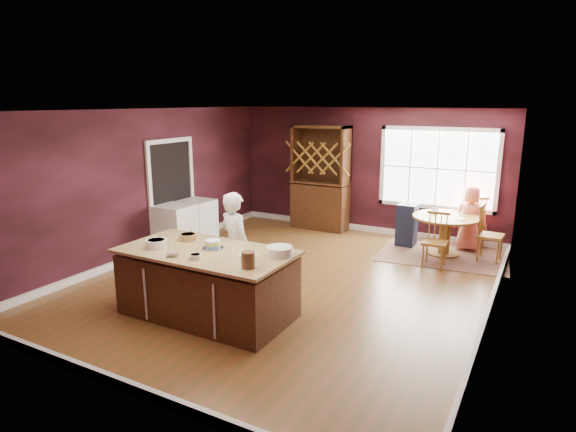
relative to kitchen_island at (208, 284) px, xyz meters
The scene contains 28 objects.
room_shell 1.93m from the kitchen_island, 77.36° to the left, with size 7.00×7.00×7.00m.
window 5.56m from the kitchen_island, 69.94° to the left, with size 2.36×0.10×1.66m, color white, non-canonical shape.
doorway 3.49m from the kitchen_island, 139.02° to the left, with size 0.08×1.26×2.13m, color white, non-canonical shape.
kitchen_island is the anchor object (origin of this frame).
dining_table 4.79m from the kitchen_island, 61.73° to the left, with size 1.22×1.22×0.75m.
baker 0.79m from the kitchen_island, 92.66° to the left, with size 0.58×0.38×1.58m, color silver.
layer_cake 0.55m from the kitchen_island, 66.60° to the left, with size 0.29×0.29×0.12m, color white, non-canonical shape.
bowl_blue 0.88m from the kitchen_island, 161.05° to the right, with size 0.28×0.28×0.11m, color silver.
bowl_yellow 0.78m from the kitchen_island, 154.05° to the left, with size 0.24×0.24×0.09m, color #A8704B.
bowl_pink 0.69m from the kitchen_island, 117.28° to the right, with size 0.17×0.17×0.06m, color white.
bowl_olive 0.63m from the kitchen_island, 72.88° to the right, with size 0.15×0.15×0.06m, color white.
drinking_glass 0.72m from the kitchen_island, 14.19° to the right, with size 0.08×0.08×0.16m, color silver.
dinner_plate 0.78m from the kitchen_island, ahead, with size 0.25×0.25×0.02m, color #F8DFA5.
white_tub 1.13m from the kitchen_island, 15.65° to the left, with size 0.34×0.34×0.12m, color silver.
stoneware_crock 1.09m from the kitchen_island, 19.63° to the right, with size 0.16×0.16×0.19m, color #4E3A1B.
toy_figurine 0.91m from the kitchen_island, 16.21° to the right, with size 0.05×0.05×0.08m, color #F5AA01, non-canonical shape.
rug 4.81m from the kitchen_island, 61.73° to the left, with size 2.28×1.76×0.01m, color brown.
chair_east 5.24m from the kitchen_island, 54.19° to the left, with size 0.44×0.42×1.04m, color brown, non-canonical shape.
chair_south 4.11m from the kitchen_island, 56.70° to the left, with size 0.41×0.39×0.97m, color brown, non-canonical shape.
chair_north 5.71m from the kitchen_island, 62.72° to the left, with size 0.44×0.42×1.04m, color olive, non-canonical shape.
seated_woman 5.44m from the kitchen_island, 61.10° to the left, with size 0.62×0.40×1.27m, color #F27B66.
high_chair 4.72m from the kitchen_island, 71.69° to the left, with size 0.36×0.36×0.89m, color black, non-canonical shape.
toddler 4.83m from the kitchen_island, 71.60° to the left, with size 0.18×0.14×0.26m, color #8CA5BF, non-canonical shape.
table_plate 4.83m from the kitchen_island, 58.06° to the left, with size 0.19×0.19×0.01m, color beige.
table_cup 4.82m from the kitchen_island, 64.97° to the left, with size 0.13×0.13×0.10m, color white.
hutch 4.97m from the kitchen_island, 97.09° to the left, with size 1.26×0.53×2.31m, color black.
washer 2.98m from the kitchen_island, 139.51° to the left, with size 0.63×0.61×0.92m, color white.
dryer 3.43m from the kitchen_island, 131.36° to the left, with size 0.62×0.60×0.90m, color white.
Camera 1 is at (3.48, -6.45, 2.84)m, focal length 30.00 mm.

